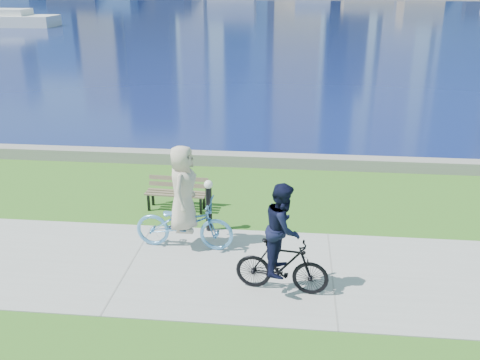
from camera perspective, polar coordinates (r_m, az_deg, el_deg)
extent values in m
plane|color=#2C5E18|center=(10.63, 9.79, -10.04)|extent=(320.00, 320.00, 0.00)
cube|color=#989893|center=(10.63, 9.80, -9.99)|extent=(80.00, 3.50, 0.02)
cube|color=slate|center=(16.20, 8.61, 1.90)|extent=(90.00, 0.50, 0.35)
cube|color=#0B1649|center=(81.28, 6.83, 17.19)|extent=(320.00, 131.00, 0.01)
cube|color=black|center=(13.29, -9.71, -2.40)|extent=(0.06, 0.06, 0.42)
cube|color=black|center=(12.94, -4.20, -2.80)|extent=(0.06, 0.06, 0.42)
cube|color=black|center=(13.58, -9.27, -1.84)|extent=(0.06, 0.06, 0.42)
cube|color=black|center=(13.24, -3.87, -2.21)|extent=(0.06, 0.06, 0.42)
cube|color=brown|center=(13.01, -7.04, -1.67)|extent=(1.50, 0.18, 0.04)
cube|color=brown|center=(13.14, -6.86, -1.43)|extent=(1.50, 0.18, 0.04)
cube|color=brown|center=(13.27, -6.69, -1.18)|extent=(1.50, 0.18, 0.04)
cube|color=brown|center=(13.33, -6.58, -0.52)|extent=(1.50, 0.14, 0.11)
cube|color=brown|center=(13.29, -6.58, 0.16)|extent=(1.50, 0.14, 0.11)
cylinder|color=black|center=(11.97, -3.34, -3.08)|extent=(0.14, 0.14, 1.09)
sphere|color=white|center=(11.75, -3.40, -0.48)|extent=(0.20, 0.20, 0.20)
imported|color=#5A9FDC|center=(11.27, -5.97, -4.64)|extent=(0.84, 2.13, 1.09)
imported|color=beige|center=(10.95, -6.12, -0.89)|extent=(0.63, 0.93, 1.82)
imported|color=black|center=(9.78, 4.48, -9.13)|extent=(0.71, 1.75, 1.02)
imported|color=black|center=(9.42, 4.61, -5.16)|extent=(0.72, 0.88, 1.67)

